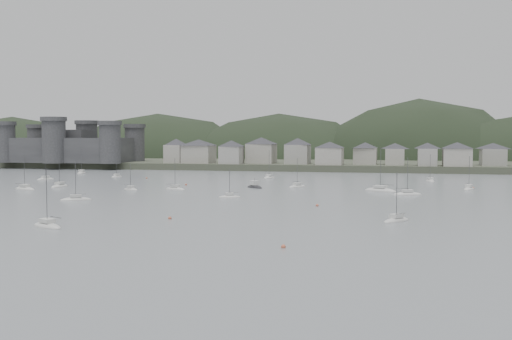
# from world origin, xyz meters

# --- Properties ---
(ground) EXTENTS (900.00, 900.00, 0.00)m
(ground) POSITION_xyz_m (0.00, 0.00, 0.00)
(ground) COLOR slate
(ground) RESTS_ON ground
(far_shore_land) EXTENTS (900.00, 250.00, 3.00)m
(far_shore_land) POSITION_xyz_m (0.00, 295.00, 1.50)
(far_shore_land) COLOR #383D2D
(far_shore_land) RESTS_ON ground
(forested_ridge) EXTENTS (851.55, 103.94, 102.57)m
(forested_ridge) POSITION_xyz_m (4.83, 269.40, -11.28)
(forested_ridge) COLOR black
(forested_ridge) RESTS_ON ground
(castle) EXTENTS (66.00, 43.00, 20.00)m
(castle) POSITION_xyz_m (-120.00, 179.80, 10.96)
(castle) COLOR #353538
(castle) RESTS_ON far_shore_land
(waterfront_town) EXTENTS (451.48, 28.46, 12.92)m
(waterfront_town) POSITION_xyz_m (50.59, 183.34, 8.66)
(waterfront_town) COLOR #9E9A90
(waterfront_town) RESTS_ON far_shore_land
(sailboat_lead) EXTENTS (7.88, 6.07, 10.55)m
(sailboat_lead) POSITION_xyz_m (-37.25, 36.04, 0.18)
(sailboat_lead) COLOR beige
(sailboat_lead) RESTS_ON ground
(moored_fleet) EXTENTS (264.81, 164.89, 14.01)m
(moored_fleet) POSITION_xyz_m (-15.97, 66.02, 0.18)
(moored_fleet) COLOR beige
(moored_fleet) RESTS_ON ground
(motor_launch_far) EXTENTS (7.24, 7.32, 3.82)m
(motor_launch_far) POSITION_xyz_m (-2.40, 83.29, 0.29)
(motor_launch_far) COLOR black
(motor_launch_far) RESTS_ON ground
(mooring_buoys) EXTENTS (148.89, 133.01, 0.70)m
(mooring_buoys) POSITION_xyz_m (18.49, 56.65, 0.15)
(mooring_buoys) COLOR #BF5C3F
(mooring_buoys) RESTS_ON ground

